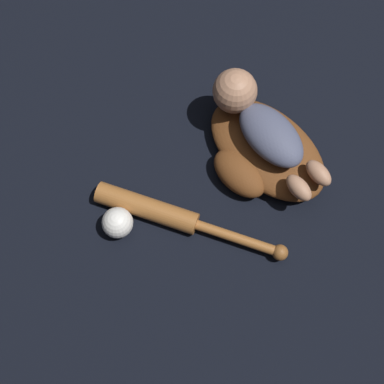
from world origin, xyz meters
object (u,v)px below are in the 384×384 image
object	(u,v)px
baby_figure	(259,120)
baseball_glove	(262,153)
baseball_bat	(167,215)
baseball	(117,223)

from	to	relation	value
baby_figure	baseball_glove	bearing A→B (deg)	164.90
baseball_bat	baseball	xyz separation A→B (m)	(0.05, 0.11, 0.01)
baseball_bat	baseball	world-z (taller)	baseball
baseball_glove	baseball_bat	xyz separation A→B (m)	(-0.00, 0.30, -0.01)
baseball	baseball_bat	bearing A→B (deg)	-111.98
baseball	baseball_glove	bearing A→B (deg)	-95.93
baby_figure	baseball	size ratio (longest dim) A/B	4.96
baseball_bat	baseball_glove	bearing A→B (deg)	-89.33
baseball_glove	baseball	distance (m)	0.41
baseball_bat	baseball	distance (m)	0.12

